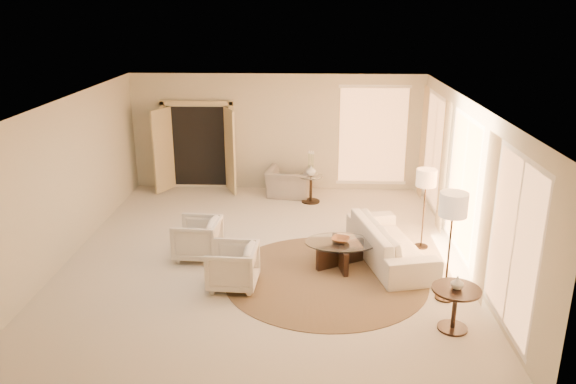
{
  "coord_description": "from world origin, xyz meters",
  "views": [
    {
      "loc": [
        0.77,
        -9.24,
        4.34
      ],
      "look_at": [
        0.4,
        0.4,
        1.1
      ],
      "focal_mm": 35.0,
      "sensor_mm": 36.0,
      "label": 1
    }
  ],
  "objects_px": {
    "sofa": "(390,242)",
    "end_table": "(455,301)",
    "armchair_left": "(197,236)",
    "bowl": "(341,240)",
    "end_vase": "(457,283)",
    "side_table": "(311,186)",
    "side_vase": "(311,171)",
    "armchair_right": "(233,264)",
    "accent_chair": "(289,178)",
    "floor_lamp_far": "(453,210)",
    "coffee_table": "(340,251)",
    "floor_lamp_near": "(426,181)"
  },
  "relations": [
    {
      "from": "sofa",
      "to": "side_table",
      "type": "height_order",
      "value": "sofa"
    },
    {
      "from": "side_table",
      "to": "floor_lamp_far",
      "type": "xyz_separation_m",
      "value": [
        2.07,
        -4.41,
        1.09
      ]
    },
    {
      "from": "floor_lamp_near",
      "to": "floor_lamp_far",
      "type": "relative_size",
      "value": 0.88
    },
    {
      "from": "end_table",
      "to": "floor_lamp_far",
      "type": "height_order",
      "value": "floor_lamp_far"
    },
    {
      "from": "accent_chair",
      "to": "floor_lamp_far",
      "type": "xyz_separation_m",
      "value": [
        2.59,
        -4.83,
        1.03
      ]
    },
    {
      "from": "side_table",
      "to": "floor_lamp_far",
      "type": "relative_size",
      "value": 0.37
    },
    {
      "from": "armchair_left",
      "to": "bowl",
      "type": "xyz_separation_m",
      "value": [
        2.54,
        -0.27,
        0.09
      ]
    },
    {
      "from": "bowl",
      "to": "end_vase",
      "type": "xyz_separation_m",
      "value": [
        1.48,
        -1.96,
        0.23
      ]
    },
    {
      "from": "floor_lamp_far",
      "to": "side_table",
      "type": "bearing_deg",
      "value": 115.2
    },
    {
      "from": "armchair_right",
      "to": "accent_chair",
      "type": "xyz_separation_m",
      "value": [
        0.74,
        4.56,
        0.05
      ]
    },
    {
      "from": "sofa",
      "to": "floor_lamp_far",
      "type": "xyz_separation_m",
      "value": [
        0.67,
        -1.37,
        1.13
      ]
    },
    {
      "from": "side_vase",
      "to": "floor_lamp_near",
      "type": "bearing_deg",
      "value": -49.84
    },
    {
      "from": "side_table",
      "to": "bowl",
      "type": "relative_size",
      "value": 2.06
    },
    {
      "from": "sofa",
      "to": "end_vase",
      "type": "bearing_deg",
      "value": -178.1
    },
    {
      "from": "side_vase",
      "to": "bowl",
      "type": "bearing_deg",
      "value": -81.3
    },
    {
      "from": "armchair_right",
      "to": "side_vase",
      "type": "height_order",
      "value": "side_vase"
    },
    {
      "from": "end_table",
      "to": "floor_lamp_near",
      "type": "height_order",
      "value": "floor_lamp_near"
    },
    {
      "from": "floor_lamp_near",
      "to": "bowl",
      "type": "height_order",
      "value": "floor_lamp_near"
    },
    {
      "from": "floor_lamp_near",
      "to": "side_vase",
      "type": "bearing_deg",
      "value": 130.16
    },
    {
      "from": "armchair_right",
      "to": "coffee_table",
      "type": "height_order",
      "value": "armchair_right"
    },
    {
      "from": "armchair_left",
      "to": "accent_chair",
      "type": "xyz_separation_m",
      "value": [
        1.51,
        3.47,
        0.05
      ]
    },
    {
      "from": "floor_lamp_far",
      "to": "floor_lamp_near",
      "type": "bearing_deg",
      "value": 90.0
    },
    {
      "from": "accent_chair",
      "to": "side_vase",
      "type": "bearing_deg",
      "value": 149.81
    },
    {
      "from": "side_table",
      "to": "end_vase",
      "type": "distance_m",
      "value": 5.65
    },
    {
      "from": "end_table",
      "to": "bowl",
      "type": "height_order",
      "value": "end_table"
    },
    {
      "from": "floor_lamp_far",
      "to": "end_table",
      "type": "bearing_deg",
      "value": -95.47
    },
    {
      "from": "bowl",
      "to": "end_vase",
      "type": "relative_size",
      "value": 1.7
    },
    {
      "from": "floor_lamp_near",
      "to": "floor_lamp_far",
      "type": "bearing_deg",
      "value": -90.0
    },
    {
      "from": "armchair_left",
      "to": "floor_lamp_near",
      "type": "height_order",
      "value": "floor_lamp_near"
    },
    {
      "from": "armchair_left",
      "to": "bowl",
      "type": "relative_size",
      "value": 2.57
    },
    {
      "from": "armchair_right",
      "to": "floor_lamp_near",
      "type": "height_order",
      "value": "floor_lamp_near"
    },
    {
      "from": "sofa",
      "to": "armchair_right",
      "type": "height_order",
      "value": "armchair_right"
    },
    {
      "from": "end_vase",
      "to": "side_vase",
      "type": "bearing_deg",
      "value": 110.69
    },
    {
      "from": "side_table",
      "to": "floor_lamp_far",
      "type": "bearing_deg",
      "value": -64.8
    },
    {
      "from": "side_table",
      "to": "floor_lamp_near",
      "type": "height_order",
      "value": "floor_lamp_near"
    },
    {
      "from": "accent_chair",
      "to": "side_table",
      "type": "relative_size",
      "value": 1.59
    },
    {
      "from": "armchair_right",
      "to": "side_vase",
      "type": "xyz_separation_m",
      "value": [
        1.25,
        4.13,
        0.36
      ]
    },
    {
      "from": "end_table",
      "to": "armchair_left",
      "type": "bearing_deg",
      "value": 151.05
    },
    {
      "from": "floor_lamp_far",
      "to": "coffee_table",
      "type": "bearing_deg",
      "value": 145.07
    },
    {
      "from": "end_table",
      "to": "bowl",
      "type": "bearing_deg",
      "value": 127.16
    },
    {
      "from": "side_table",
      "to": "side_vase",
      "type": "distance_m",
      "value": 0.36
    },
    {
      "from": "accent_chair",
      "to": "floor_lamp_near",
      "type": "xyz_separation_m",
      "value": [
        2.59,
        -2.88,
        0.85
      ]
    },
    {
      "from": "accent_chair",
      "to": "side_vase",
      "type": "height_order",
      "value": "accent_chair"
    },
    {
      "from": "end_vase",
      "to": "side_vase",
      "type": "relative_size",
      "value": 0.78
    },
    {
      "from": "armchair_left",
      "to": "end_table",
      "type": "relative_size",
      "value": 1.18
    },
    {
      "from": "sofa",
      "to": "end_table",
      "type": "xyz_separation_m",
      "value": [
        0.59,
        -2.24,
        0.09
      ]
    },
    {
      "from": "bowl",
      "to": "end_vase",
      "type": "bearing_deg",
      "value": -52.84
    },
    {
      "from": "armchair_right",
      "to": "side_table",
      "type": "relative_size",
      "value": 1.22
    },
    {
      "from": "end_table",
      "to": "side_vase",
      "type": "distance_m",
      "value": 5.64
    },
    {
      "from": "accent_chair",
      "to": "sofa",
      "type": "bearing_deg",
      "value": 128.07
    }
  ]
}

